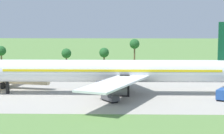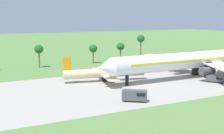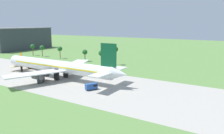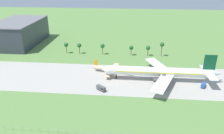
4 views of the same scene
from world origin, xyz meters
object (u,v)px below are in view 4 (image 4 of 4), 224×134
Objects in this scene: jet_airliner at (161,72)px; regional_aircraft at (112,69)px; fuel_truck at (159,86)px; no_stopping_sign at (64,132)px; terminal_building at (19,32)px; baggage_tug at (101,88)px; catering_van at (203,85)px.

regional_aircraft is (-32.05, 8.49, -3.27)m from jet_airliner.
fuel_truck is 3.25× the size of no_stopping_sign.
terminal_building reaches higher than no_stopping_sign.
jet_airliner is at bearing 24.80° from baggage_tug.
fuel_truck is at bearing -30.86° from regional_aircraft.
no_stopping_sign is 147.64m from terminal_building.
jet_airliner is at bearing 79.80° from fuel_truck.
terminal_building is at bearing 153.77° from catering_van.
regional_aircraft is 4.41× the size of baggage_tug.
baggage_tug is at bearing 74.31° from no_stopping_sign.
fuel_truck is 1.05× the size of catering_van.
baggage_tug is 35.07m from fuel_truck.
fuel_truck is at bearing 11.60° from baggage_tug.
fuel_truck is (30.32, -18.12, -1.44)m from regional_aircraft.
regional_aircraft is 35.35m from fuel_truck.
terminal_building is at bearing 147.89° from regional_aircraft.
terminal_building is (-80.18, 123.57, 10.00)m from no_stopping_sign.
terminal_building is at bearing 122.98° from no_stopping_sign.
catering_van is at bearing 6.11° from fuel_truck.
regional_aircraft is 25.51m from baggage_tug.
baggage_tug reaches higher than fuel_truck.
jet_airliner is 33.32m from regional_aircraft.
regional_aircraft is 15.81× the size of no_stopping_sign.
baggage_tug reaches higher than no_stopping_sign.
jet_airliner reaches higher than no_stopping_sign.
baggage_tug is at bearing -155.20° from jet_airliner.
regional_aircraft is 5.10× the size of catering_van.
terminal_building reaches higher than regional_aircraft.
no_stopping_sign is at bearing -103.14° from regional_aircraft.
jet_airliner is at bearing -28.20° from terminal_building.
regional_aircraft is 4.87× the size of fuel_truck.
regional_aircraft is at bearing 80.89° from baggage_tug.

